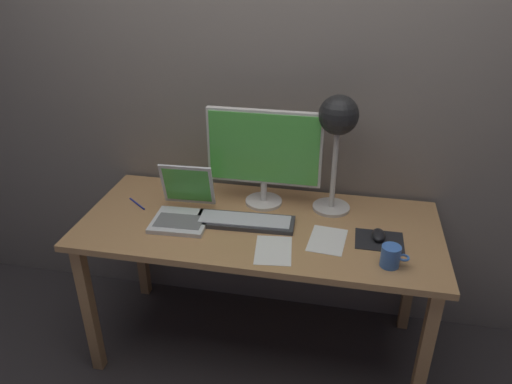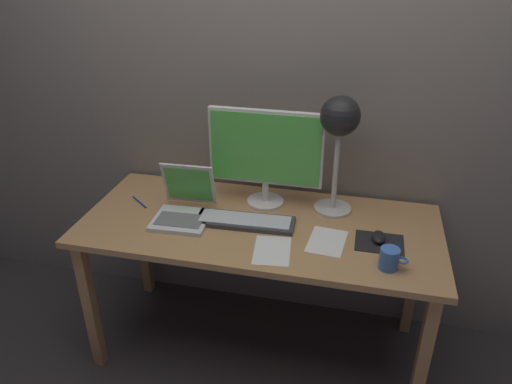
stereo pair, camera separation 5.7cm
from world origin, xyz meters
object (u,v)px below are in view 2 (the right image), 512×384
(keyboard_main, at_px, (245,221))
(laptop, at_px, (185,203))
(desk_lamp, at_px, (339,126))
(mouse, at_px, (379,237))
(monitor, at_px, (266,152))
(pen, at_px, (139,202))
(coffee_mug, at_px, (390,259))

(keyboard_main, xyz_separation_m, laptop, (-0.29, 0.01, 0.05))
(desk_lamp, xyz_separation_m, mouse, (0.21, -0.22, -0.40))
(monitor, bearing_deg, pen, -167.20)
(keyboard_main, height_order, coffee_mug, coffee_mug)
(pen, bearing_deg, laptop, -13.15)
(keyboard_main, distance_m, mouse, 0.58)
(coffee_mug, relative_size, pen, 0.79)
(monitor, bearing_deg, coffee_mug, -35.03)
(mouse, bearing_deg, monitor, 157.86)
(desk_lamp, bearing_deg, pen, -171.28)
(laptop, xyz_separation_m, mouse, (0.87, -0.02, -0.04))
(desk_lamp, bearing_deg, monitor, -178.99)
(keyboard_main, distance_m, laptop, 0.29)
(monitor, relative_size, laptop, 1.83)
(monitor, height_order, pen, monitor)
(laptop, height_order, desk_lamp, desk_lamp)
(monitor, bearing_deg, mouse, -22.14)
(coffee_mug, bearing_deg, keyboard_main, 162.44)
(laptop, xyz_separation_m, desk_lamp, (0.66, 0.20, 0.35))
(keyboard_main, bearing_deg, pen, 172.58)
(keyboard_main, height_order, desk_lamp, desk_lamp)
(laptop, relative_size, coffee_mug, 2.62)
(laptop, relative_size, mouse, 3.01)
(monitor, height_order, desk_lamp, desk_lamp)
(monitor, xyz_separation_m, pen, (-0.59, -0.13, -0.26))
(keyboard_main, relative_size, desk_lamp, 0.81)
(keyboard_main, relative_size, laptop, 1.54)
(monitor, relative_size, mouse, 5.51)
(monitor, height_order, mouse, monitor)
(monitor, height_order, coffee_mug, monitor)
(laptop, relative_size, pen, 2.07)
(desk_lamp, relative_size, mouse, 5.71)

